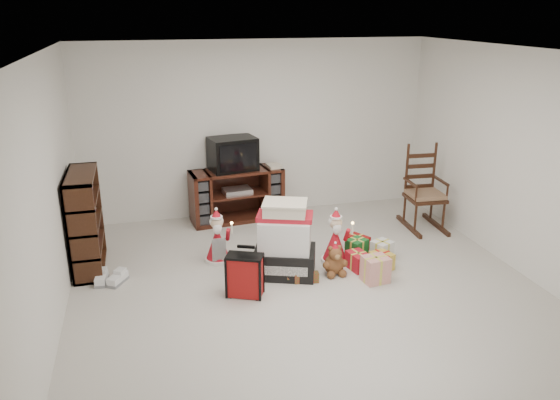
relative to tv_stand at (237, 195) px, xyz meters
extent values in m
cube|color=beige|center=(0.36, -2.24, -0.38)|extent=(5.00, 5.00, 0.01)
cube|color=silver|center=(0.36, -2.24, 2.13)|extent=(5.00, 5.00, 0.01)
cube|color=white|center=(0.36, 0.26, 0.88)|extent=(5.00, 0.01, 2.50)
cube|color=white|center=(0.36, -4.74, 0.88)|extent=(5.00, 0.01, 2.50)
cube|color=white|center=(-2.14, -2.24, 0.88)|extent=(0.01, 5.00, 2.50)
cube|color=white|center=(2.86, -2.24, 0.88)|extent=(0.01, 5.00, 2.50)
cube|color=#3F1812|center=(0.00, 0.00, 0.00)|extent=(1.34, 0.60, 0.74)
cube|color=silver|center=(0.00, -0.03, 0.07)|extent=(0.42, 0.32, 0.07)
cube|color=#351A0E|center=(-1.95, -1.09, 0.20)|extent=(0.31, 0.94, 1.15)
cube|color=#351A0E|center=(2.45, -0.95, 0.06)|extent=(0.51, 0.49, 0.05)
cube|color=#966E52|center=(2.45, -0.95, 0.12)|extent=(0.47, 0.45, 0.06)
cube|color=#351A0E|center=(2.45, -0.74, 0.46)|extent=(0.41, 0.08, 0.74)
cube|color=#351A0E|center=(2.45, -0.95, -0.35)|extent=(0.53, 0.82, 0.06)
cube|color=black|center=(0.22, -1.83, -0.22)|extent=(0.81, 0.70, 0.31)
cube|color=silver|center=(0.22, -1.83, 0.12)|extent=(0.69, 0.61, 0.37)
cube|color=#AE1321|center=(0.22, -1.83, 0.33)|extent=(0.69, 0.52, 0.05)
cube|color=beige|center=(0.22, -1.83, 0.42)|extent=(0.55, 0.49, 0.12)
cube|color=maroon|center=(-0.32, -2.22, -0.14)|extent=(0.41, 0.32, 0.47)
cube|color=black|center=(-0.32, -2.13, 0.16)|extent=(0.18, 0.10, 0.03)
ellipsoid|color=brown|center=(0.77, -1.97, -0.26)|extent=(0.23, 0.20, 0.25)
sphere|color=brown|center=(0.77, -2.00, -0.11)|extent=(0.16, 0.16, 0.16)
cone|color=#B51320|center=(0.88, -1.67, -0.15)|extent=(0.31, 0.31, 0.45)
sphere|color=beige|center=(0.88, -1.67, 0.13)|extent=(0.15, 0.15, 0.15)
cone|color=#B51320|center=(0.88, -1.67, 0.25)|extent=(0.13, 0.13, 0.11)
cylinder|color=silver|center=(1.05, -1.80, 0.09)|extent=(0.02, 0.02, 0.13)
cone|color=#B51320|center=(-0.47, -1.30, -0.15)|extent=(0.31, 0.31, 0.44)
sphere|color=beige|center=(-0.47, -1.30, 0.12)|extent=(0.15, 0.15, 0.15)
cone|color=#B51320|center=(-0.47, -1.30, 0.24)|extent=(0.13, 0.13, 0.11)
cylinder|color=silver|center=(-0.31, -1.42, 0.08)|extent=(0.02, 0.02, 0.13)
cube|color=silver|center=(-1.81, -1.56, -0.32)|extent=(0.15, 0.29, 0.10)
cube|color=silver|center=(-1.63, -1.56, -0.32)|extent=(0.25, 0.30, 0.10)
cube|color=#AE1321|center=(1.05, -1.87, -0.25)|extent=(0.25, 0.25, 0.25)
cube|color=#1B6F2E|center=(1.24, -1.63, -0.25)|extent=(0.25, 0.25, 0.25)
cube|color=yellow|center=(1.29, -2.01, -0.25)|extent=(0.25, 0.25, 0.25)
cube|color=silver|center=(1.01, -2.20, -0.25)|extent=(0.25, 0.25, 0.25)
cube|color=silver|center=(1.48, -1.82, -0.25)|extent=(0.25, 0.25, 0.25)
cube|color=maroon|center=(1.43, -1.44, -0.25)|extent=(0.25, 0.25, 0.25)
cube|color=black|center=(-0.04, 0.03, 0.60)|extent=(0.70, 0.55, 0.46)
cube|color=black|center=(-0.04, -0.20, 0.60)|extent=(0.53, 0.12, 0.37)
camera|label=1|loc=(-1.25, -7.29, 2.51)|focal=35.00mm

